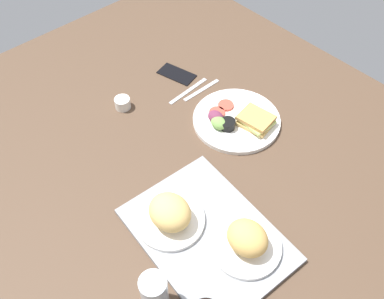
{
  "coord_description": "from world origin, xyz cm",
  "views": [
    {
      "loc": [
        -60.47,
        59.83,
        106.39
      ],
      "look_at": [
        2.0,
        3.0,
        4.0
      ],
      "focal_mm": 38.94,
      "sensor_mm": 36.0,
      "label": 1
    }
  ],
  "objects": [
    {
      "name": "ground_plane",
      "position": [
        0.0,
        0.0,
        -1.5
      ],
      "size": [
        190.0,
        150.0,
        3.0
      ],
      "primitive_type": "cube",
      "color": "#4C3828"
    },
    {
      "name": "serving_tray",
      "position": [
        -21.93,
        19.11,
        0.8
      ],
      "size": [
        47.43,
        36.4,
        1.6
      ],
      "primitive_type": "cube",
      "rotation": [
        0.0,
        0.0,
        -0.08
      ],
      "color": "gray",
      "rests_on": "ground_plane"
    },
    {
      "name": "bread_plate_far",
      "position": [
        -12.26,
        24.27,
        5.77
      ],
      "size": [
        19.85,
        19.85,
        10.08
      ],
      "color": "white",
      "rests_on": "serving_tray"
    },
    {
      "name": "knife",
      "position": [
        26.38,
        -17.29,
        0.25
      ],
      "size": [
        2.6,
        19.05,
        0.5
      ],
      "primitive_type": "cube",
      "rotation": [
        0.0,
        0.0,
        1.63
      ],
      "color": "#B7B7BC",
      "rests_on": "ground_plane"
    },
    {
      "name": "fork",
      "position": [
        23.38,
        -21.29,
        0.25
      ],
      "size": [
        1.65,
        17.02,
        0.5
      ],
      "primitive_type": "cube",
      "rotation": [
        0.0,
        0.0,
        1.56
      ],
      "color": "#B7B7BC",
      "rests_on": "ground_plane"
    },
    {
      "name": "espresso_cup",
      "position": [
        35.94,
        5.78,
        2.0
      ],
      "size": [
        5.6,
        5.6,
        4.0
      ],
      "primitive_type": "cylinder",
      "color": "silver",
      "rests_on": "ground_plane"
    },
    {
      "name": "bread_plate_near",
      "position": [
        -31.97,
        14.13,
        5.27
      ],
      "size": [
        19.58,
        19.58,
        9.35
      ],
      "color": "white",
      "rests_on": "serving_tray"
    },
    {
      "name": "cell_phone",
      "position": [
        36.49,
        -20.3,
        0.4
      ],
      "size": [
        15.77,
        10.66,
        0.8
      ],
      "primitive_type": "cube",
      "rotation": [
        0.0,
        0.0,
        0.26
      ],
      "color": "black",
      "rests_on": "ground_plane"
    },
    {
      "name": "drinking_glass",
      "position": [
        -27.08,
        41.66,
        7.0
      ],
      "size": [
        6.75,
        6.75,
        13.99
      ],
      "primitive_type": "cylinder",
      "color": "silver",
      "rests_on": "ground_plane"
    },
    {
      "name": "plate_with_salad",
      "position": [
        2.74,
        -18.88,
        1.63
      ],
      "size": [
        30.51,
        30.51,
        5.4
      ],
      "color": "white",
      "rests_on": "ground_plane"
    }
  ]
}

